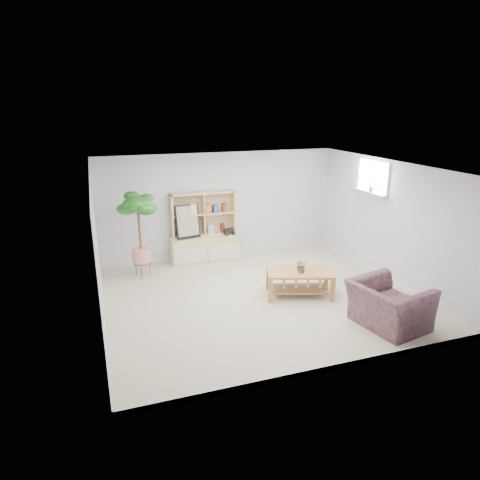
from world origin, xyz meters
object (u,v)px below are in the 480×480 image
object	(u,v)px
storage_unit	(205,227)
floor_tree	(140,236)
coffee_table	(299,283)
armchair	(389,302)

from	to	relation	value
storage_unit	floor_tree	bearing A→B (deg)	-160.07
coffee_table	armchair	world-z (taller)	armchair
armchair	coffee_table	bearing A→B (deg)	17.94
storage_unit	coffee_table	size ratio (longest dim) A/B	1.31
coffee_table	armchair	xyz separation A→B (m)	(0.82, -1.50, 0.17)
storage_unit	coffee_table	bearing A→B (deg)	-64.06
floor_tree	armchair	world-z (taller)	floor_tree
coffee_table	floor_tree	xyz separation A→B (m)	(-2.66, 1.89, 0.64)
storage_unit	coffee_table	xyz separation A→B (m)	(1.18, -2.42, -0.53)
floor_tree	armchair	distance (m)	4.88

